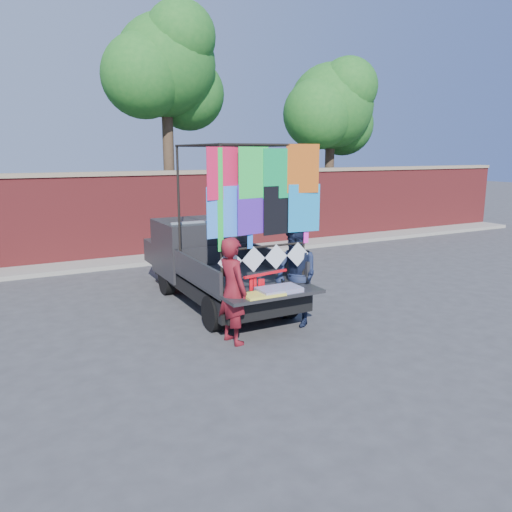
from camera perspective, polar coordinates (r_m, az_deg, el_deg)
name	(u,v)px	position (r m, az deg, el deg)	size (l,w,h in m)	color
ground	(261,322)	(9.54, 0.52, -7.59)	(90.00, 90.00, 0.00)	#38383A
brick_wall	(152,213)	(15.62, -11.85, 4.78)	(30.00, 0.45, 2.61)	maroon
curb	(160,258)	(15.16, -10.90, -0.24)	(30.00, 1.20, 0.12)	gray
tree_mid	(167,70)	(17.07, -10.13, 20.15)	(4.20, 3.30, 7.73)	#38281C
tree_right	(333,109)	(19.97, 8.77, 16.22)	(4.20, 3.30, 6.62)	#38281C
pickup_truck	(208,260)	(11.06, -5.51, -0.43)	(2.09, 5.26, 3.31)	black
woman	(232,291)	(8.32, -2.72, -3.99)	(0.66, 0.43, 1.81)	maroon
man	(296,276)	(9.21, 4.57, -2.33)	(0.90, 0.70, 1.85)	#161E38
streamer_bundle	(261,285)	(8.69, 0.55, -3.34)	(0.93, 0.22, 0.65)	red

